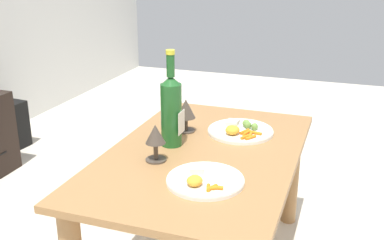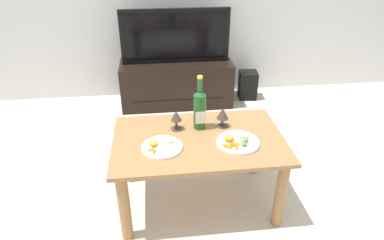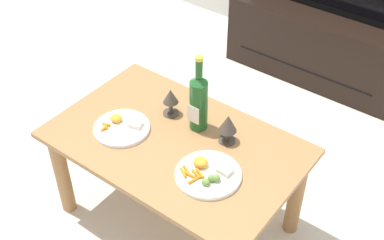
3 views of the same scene
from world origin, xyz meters
name	(u,v)px [view 2 (image 2 of 3)]	position (x,y,z in m)	size (l,w,h in m)	color
ground_plane	(198,199)	(0.00, 0.00, 0.00)	(6.40, 6.40, 0.00)	beige
dining_table	(198,151)	(0.00, 0.00, 0.41)	(1.08, 0.68, 0.51)	#9E7042
tv_stand	(177,83)	(-0.03, 1.55, 0.23)	(1.16, 0.45, 0.47)	black
tv_screen	(175,36)	(-0.03, 1.54, 0.74)	(1.09, 0.05, 0.54)	black
floor_speaker	(248,85)	(0.77, 1.58, 0.15)	(0.19, 0.19, 0.31)	black
wine_bottle	(200,108)	(0.02, 0.13, 0.66)	(0.08, 0.08, 0.37)	#1E5923
goblet_left	(176,117)	(-0.13, 0.13, 0.60)	(0.07, 0.07, 0.13)	#473D33
goblet_right	(223,114)	(0.18, 0.13, 0.60)	(0.08, 0.08, 0.14)	#473D33
dinner_plate_left	(162,147)	(-0.24, -0.08, 0.52)	(0.25, 0.25, 0.04)	white
dinner_plate_right	(238,142)	(0.23, -0.08, 0.52)	(0.27, 0.27, 0.05)	white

